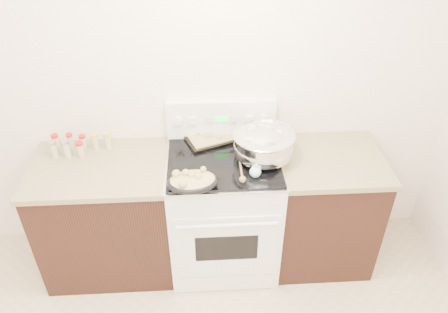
{
  "coord_description": "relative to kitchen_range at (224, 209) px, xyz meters",
  "views": [
    {
      "loc": [
        0.21,
        -0.93,
        2.65
      ],
      "look_at": [
        0.35,
        1.37,
        1.0
      ],
      "focal_mm": 35.0,
      "sensor_mm": 36.0,
      "label": 1
    }
  ],
  "objects": [
    {
      "name": "counter_right",
      "position": [
        0.73,
        0.01,
        -0.03
      ],
      "size": [
        0.73,
        0.67,
        0.92
      ],
      "color": "black",
      "rests_on": "ground"
    },
    {
      "name": "baking_sheet",
      "position": [
        -0.05,
        0.28,
        0.47
      ],
      "size": [
        0.51,
        0.44,
        0.06
      ],
      "color": "black",
      "rests_on": "kitchen_range"
    },
    {
      "name": "kitchen_range",
      "position": [
        0.0,
        0.0,
        0.0
      ],
      "size": [
        0.78,
        0.73,
        1.22
      ],
      "color": "white",
      "rests_on": "ground"
    },
    {
      "name": "blue_ladle",
      "position": [
        0.2,
        -0.18,
        0.48
      ],
      "size": [
        0.17,
        0.23,
        0.09
      ],
      "color": "#A0E2EE",
      "rests_on": "kitchen_range"
    },
    {
      "name": "wooden_spoon",
      "position": [
        0.11,
        -0.2,
        0.46
      ],
      "size": [
        0.04,
        0.26,
        0.04
      ],
      "color": "#9A7D46",
      "rests_on": "kitchen_range"
    },
    {
      "name": "room_shell",
      "position": [
        -0.35,
        -1.42,
        1.21
      ],
      "size": [
        4.1,
        3.6,
        2.75
      ],
      "color": "white",
      "rests_on": "ground"
    },
    {
      "name": "roasting_pan",
      "position": [
        -0.21,
        -0.28,
        0.5
      ],
      "size": [
        0.34,
        0.25,
        0.11
      ],
      "color": "black",
      "rests_on": "kitchen_range"
    },
    {
      "name": "mixing_bowl",
      "position": [
        0.26,
        0.0,
        0.55
      ],
      "size": [
        0.5,
        0.5,
        0.24
      ],
      "color": "silver",
      "rests_on": "kitchen_range"
    },
    {
      "name": "spice_jars",
      "position": [
        -0.99,
        0.17,
        0.49
      ],
      "size": [
        0.4,
        0.15,
        0.13
      ],
      "color": "#BFB28C",
      "rests_on": "counter_left"
    },
    {
      "name": "counter_left",
      "position": [
        -0.83,
        0.01,
        -0.03
      ],
      "size": [
        0.93,
        0.67,
        0.92
      ],
      "color": "black",
      "rests_on": "ground"
    }
  ]
}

